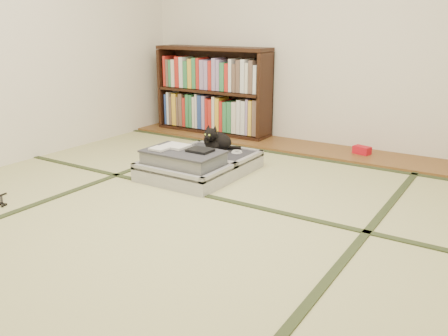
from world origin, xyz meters
The scene contains 8 objects.
floor centered at (0.00, 0.00, 0.00)m, with size 4.50×4.50×0.00m, color tan.
wood_strip centered at (0.00, 2.00, 0.01)m, with size 4.00×0.50×0.02m, color brown.
red_item centered at (0.47, 2.03, 0.06)m, with size 0.15×0.09×0.07m, color red.
tatami_borders centered at (0.00, 0.49, 0.00)m, with size 4.00×4.50×0.01m.
bookcase centered at (-1.19, 2.07, 0.45)m, with size 1.30×0.30×0.92m.
suitcase centered at (-0.46, 0.76, 0.09)m, with size 0.67×0.89×0.26m.
cat centered at (-0.48, 1.06, 0.22)m, with size 0.30×0.30×0.24m.
cable_coil centered at (-0.30, 1.10, 0.14)m, with size 0.09×0.09×0.02m.
Camera 1 is at (1.65, -2.16, 1.17)m, focal length 38.00 mm.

